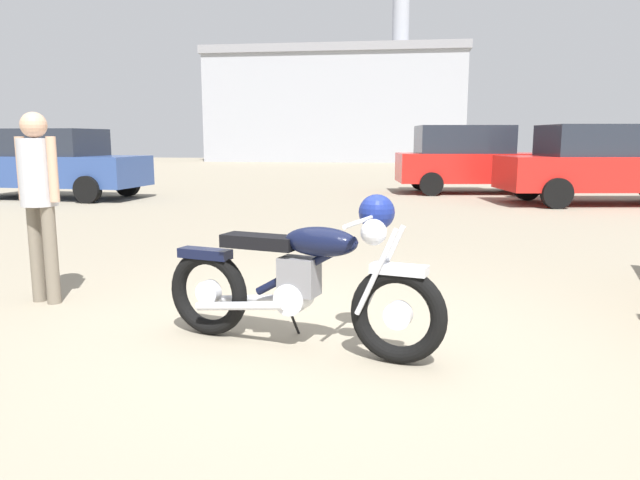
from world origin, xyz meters
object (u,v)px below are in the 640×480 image
(blue_hatchback_right, at_px, (469,159))
(red_hatchback_near, at_px, (615,162))
(bystander, at_px, (38,188))
(vintage_motorcycle, at_px, (305,279))
(white_estate_far, at_px, (57,164))

(blue_hatchback_right, relative_size, red_hatchback_near, 0.83)
(red_hatchback_near, bearing_deg, blue_hatchback_right, -47.75)
(bystander, bearing_deg, blue_hatchback_right, 174.79)
(vintage_motorcycle, xyz_separation_m, red_hatchback_near, (4.81, 10.35, 0.45))
(white_estate_far, bearing_deg, blue_hatchback_right, 20.31)
(blue_hatchback_right, xyz_separation_m, red_hatchback_near, (3.02, -2.23, 0.02))
(vintage_motorcycle, bearing_deg, bystander, 176.77)
(vintage_motorcycle, bearing_deg, blue_hatchback_right, 94.95)
(vintage_motorcycle, relative_size, bystander, 1.24)
(vintage_motorcycle, relative_size, white_estate_far, 0.48)
(vintage_motorcycle, height_order, white_estate_far, white_estate_far)
(red_hatchback_near, bearing_deg, vintage_motorcycle, 53.87)
(bystander, height_order, blue_hatchback_right, blue_hatchback_right)
(red_hatchback_near, relative_size, white_estate_far, 1.17)
(blue_hatchback_right, height_order, white_estate_far, blue_hatchback_right)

